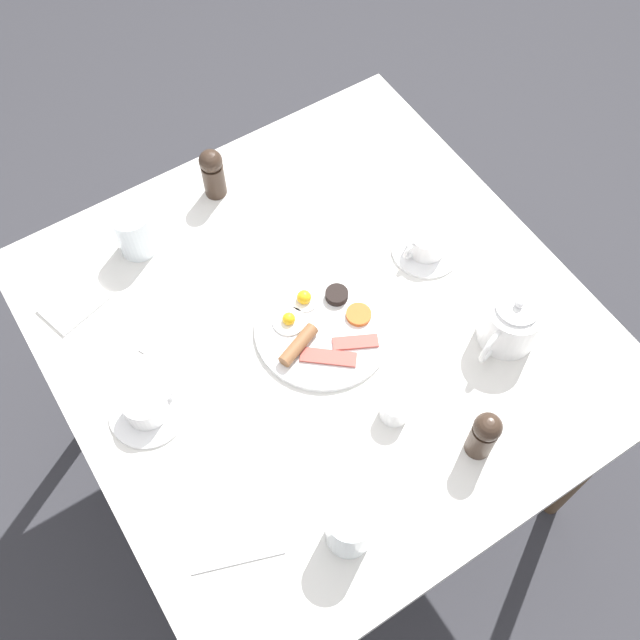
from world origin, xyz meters
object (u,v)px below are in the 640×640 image
(creamer_jug, at_px, (396,408))
(pepper_grinder, at_px, (213,172))
(teacup_with_saucer_right, at_px, (427,244))
(knife_by_plate, at_px, (174,313))
(breakfast_plate, at_px, (323,326))
(water_glass_short, at_px, (134,232))
(teacup_with_saucer_left, at_px, (146,407))
(napkin_folded, at_px, (74,303))
(salt_grinder, at_px, (484,434))
(fork_by_plate, at_px, (238,560))
(teapot_near, at_px, (511,322))
(water_glass_tall, at_px, (350,527))

(creamer_jug, distance_m, pepper_grinder, 0.64)
(teacup_with_saucer_right, bearing_deg, knife_by_plate, 163.86)
(breakfast_plate, relative_size, pepper_grinder, 2.18)
(breakfast_plate, xyz_separation_m, water_glass_short, (-0.22, 0.37, 0.04))
(teacup_with_saucer_left, height_order, water_glass_short, water_glass_short)
(creamer_jug, distance_m, napkin_folded, 0.68)
(breakfast_plate, relative_size, water_glass_short, 2.53)
(teacup_with_saucer_right, height_order, creamer_jug, teacup_with_saucer_right)
(salt_grinder, distance_m, fork_by_plate, 0.47)
(teapot_near, xyz_separation_m, pepper_grinder, (-0.30, 0.62, 0.01))
(water_glass_short, relative_size, pepper_grinder, 0.86)
(knife_by_plate, bearing_deg, pepper_grinder, 45.69)
(creamer_jug, relative_size, salt_grinder, 0.61)
(water_glass_tall, distance_m, knife_by_plate, 0.56)
(napkin_folded, bearing_deg, pepper_grinder, 14.74)
(water_glass_short, relative_size, knife_by_plate, 0.56)
(knife_by_plate, bearing_deg, teacup_with_saucer_left, -129.48)
(water_glass_short, height_order, salt_grinder, salt_grinder)
(water_glass_short, bearing_deg, teacup_with_saucer_left, -113.36)
(salt_grinder, relative_size, fork_by_plate, 0.80)
(teacup_with_saucer_left, distance_m, teacup_with_saucer_right, 0.65)
(breakfast_plate, relative_size, water_glass_tall, 2.38)
(salt_grinder, bearing_deg, breakfast_plate, 105.84)
(creamer_jug, relative_size, pepper_grinder, 0.61)
(napkin_folded, bearing_deg, salt_grinder, -53.92)
(teapot_near, bearing_deg, creamer_jug, 166.60)
(water_glass_tall, bearing_deg, water_glass_short, 92.75)
(teapot_near, relative_size, napkin_folded, 1.42)
(breakfast_plate, distance_m, teacup_with_saucer_left, 0.37)
(pepper_grinder, bearing_deg, breakfast_plate, -88.53)
(napkin_folded, bearing_deg, water_glass_short, 18.15)
(breakfast_plate, height_order, pepper_grinder, pepper_grinder)
(pepper_grinder, xyz_separation_m, knife_by_plate, (-0.22, -0.23, -0.06))
(napkin_folded, height_order, knife_by_plate, napkin_folded)
(fork_by_plate, bearing_deg, pepper_grinder, 63.90)
(teapot_near, relative_size, pepper_grinder, 1.61)
(teacup_with_saucer_right, bearing_deg, creamer_jug, -135.39)
(pepper_grinder, height_order, napkin_folded, pepper_grinder)
(napkin_folded, bearing_deg, teapot_near, -37.50)
(breakfast_plate, relative_size, teacup_with_saucer_right, 1.88)
(breakfast_plate, xyz_separation_m, napkin_folded, (-0.39, 0.32, -0.01))
(fork_by_plate, bearing_deg, water_glass_short, 77.96)
(pepper_grinder, bearing_deg, salt_grinder, -81.75)
(breakfast_plate, xyz_separation_m, water_glass_tall, (-0.18, -0.36, 0.05))
(teapot_near, xyz_separation_m, fork_by_plate, (-0.65, -0.09, -0.05))
(teapot_near, relative_size, water_glass_tall, 1.76)
(breakfast_plate, xyz_separation_m, pepper_grinder, (-0.01, 0.42, 0.06))
(teacup_with_saucer_right, height_order, salt_grinder, salt_grinder)
(pepper_grinder, bearing_deg, teacup_with_saucer_right, -52.02)
(teacup_with_saucer_left, relative_size, napkin_folded, 1.02)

